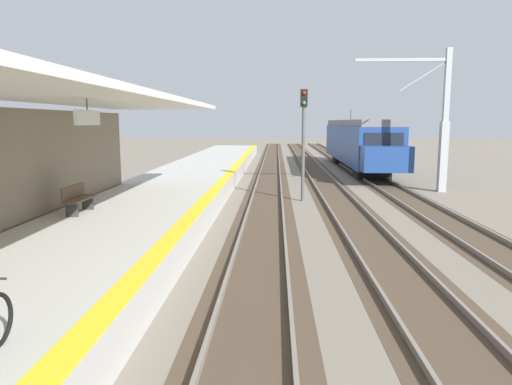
% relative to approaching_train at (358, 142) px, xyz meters
% --- Properties ---
extents(station_platform, '(5.00, 80.00, 0.91)m').
position_rel_approaching_train_xyz_m(station_platform, '(-11.20, -20.18, -1.73)').
color(station_platform, '#B7B5AD').
rests_on(station_platform, ground).
extents(track_pair_nearest_platform, '(2.34, 120.00, 0.16)m').
position_rel_approaching_train_xyz_m(track_pair_nearest_platform, '(-6.80, -16.18, -2.13)').
color(track_pair_nearest_platform, '#4C3D2D').
rests_on(track_pair_nearest_platform, ground).
extents(track_pair_middle, '(2.34, 120.00, 0.16)m').
position_rel_approaching_train_xyz_m(track_pair_middle, '(-3.40, -16.18, -2.13)').
color(track_pair_middle, '#4C3D2D').
rests_on(track_pair_middle, ground).
extents(track_pair_far_side, '(2.34, 120.00, 0.16)m').
position_rel_approaching_train_xyz_m(track_pair_far_side, '(-0.00, -16.18, -2.13)').
color(track_pair_far_side, '#4C3D2D').
rests_on(track_pair_far_side, ground).
extents(approaching_train, '(2.93, 19.60, 4.76)m').
position_rel_approaching_train_xyz_m(approaching_train, '(0.00, 0.00, 0.00)').
color(approaching_train, navy).
rests_on(approaching_train, ground).
extents(rail_signal_post, '(0.32, 0.34, 5.20)m').
position_rel_approaching_train_xyz_m(rail_signal_post, '(-5.11, -14.80, 1.02)').
color(rail_signal_post, '#4C4C4C').
rests_on(rail_signal_post, ground).
extents(catenary_pylon_far_side, '(5.00, 0.40, 7.50)m').
position_rel_approaching_train_xyz_m(catenary_pylon_far_side, '(2.20, -11.50, 1.43)').
color(catenary_pylon_far_side, '#9EA3A8').
rests_on(catenary_pylon_far_side, ground).
extents(platform_bench, '(0.45, 1.60, 0.88)m').
position_rel_approaching_train_xyz_m(platform_bench, '(-12.55, -22.70, -0.80)').
color(platform_bench, brown).
rests_on(platform_bench, station_platform).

